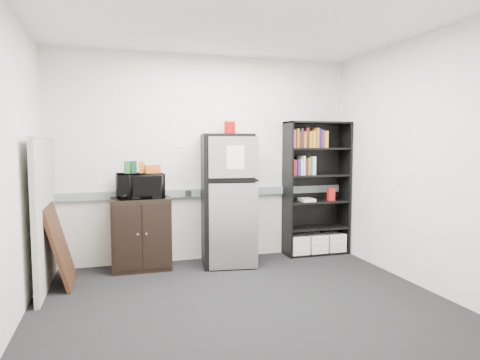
{
  "coord_description": "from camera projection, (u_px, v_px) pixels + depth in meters",
  "views": [
    {
      "loc": [
        -1.17,
        -3.82,
        1.56
      ],
      "look_at": [
        0.22,
        0.9,
        1.13
      ],
      "focal_mm": 32.0,
      "sensor_mm": 36.0,
      "label": 1
    }
  ],
  "objects": [
    {
      "name": "electrical_raceway",
      "position": [
        207.0,
        193.0,
        5.69
      ],
      "size": [
        3.92,
        0.05,
        0.1
      ],
      "primitive_type": "cube",
      "color": "gray",
      "rests_on": "wall_back"
    },
    {
      "name": "wall_back",
      "position": [
        206.0,
        159.0,
        5.67
      ],
      "size": [
        4.0,
        0.02,
        2.7
      ],
      "primitive_type": "cube",
      "color": "white",
      "rests_on": "floor"
    },
    {
      "name": "ceiling",
      "position": [
        245.0,
        17.0,
        3.88
      ],
      "size": [
        4.0,
        3.5,
        0.02
      ],
      "primitive_type": "cube",
      "color": "white",
      "rests_on": "wall_back"
    },
    {
      "name": "framed_poster",
      "position": [
        60.0,
        244.0,
        4.68
      ],
      "size": [
        0.27,
        0.71,
        0.89
      ],
      "rotation": [
        0.0,
        -0.26,
        0.0
      ],
      "color": "black",
      "rests_on": "floor"
    },
    {
      "name": "coffee_can",
      "position": [
        230.0,
        126.0,
        5.52
      ],
      "size": [
        0.15,
        0.15,
        0.2
      ],
      "color": "#A60709",
      "rests_on": "refrigerator"
    },
    {
      "name": "bookshelf",
      "position": [
        316.0,
        189.0,
        5.97
      ],
      "size": [
        0.9,
        0.34,
        1.85
      ],
      "color": "black",
      "rests_on": "floor"
    },
    {
      "name": "refrigerator",
      "position": [
        227.0,
        200.0,
        5.46
      ],
      "size": [
        0.7,
        0.73,
        1.67
      ],
      "rotation": [
        0.0,
        0.0,
        -0.13
      ],
      "color": "black",
      "rests_on": "floor"
    },
    {
      "name": "snack_bag",
      "position": [
        153.0,
        169.0,
        5.21
      ],
      "size": [
        0.18,
        0.11,
        0.1
      ],
      "primitive_type": "cube",
      "rotation": [
        0.0,
        0.0,
        0.04
      ],
      "color": "#CD5314",
      "rests_on": "microwave"
    },
    {
      "name": "wall_right",
      "position": [
        423.0,
        163.0,
        4.57
      ],
      "size": [
        0.02,
        3.5,
        2.7
      ],
      "primitive_type": "cube",
      "color": "white",
      "rests_on": "floor"
    },
    {
      "name": "snack_box_b",
      "position": [
        133.0,
        167.0,
        5.19
      ],
      "size": [
        0.08,
        0.07,
        0.15
      ],
      "primitive_type": "cube",
      "rotation": [
        0.0,
        0.0,
        0.34
      ],
      "color": "#0C361A",
      "rests_on": "microwave"
    },
    {
      "name": "cabinet",
      "position": [
        141.0,
        234.0,
        5.27
      ],
      "size": [
        0.71,
        0.47,
        0.89
      ],
      "color": "black",
      "rests_on": "floor"
    },
    {
      "name": "microwave",
      "position": [
        140.0,
        186.0,
        5.2
      ],
      "size": [
        0.57,
        0.41,
        0.3
      ],
      "primitive_type": "imported",
      "rotation": [
        0.0,
        0.0,
        0.08
      ],
      "color": "black",
      "rests_on": "cabinet"
    },
    {
      "name": "floor",
      "position": [
        244.0,
        305.0,
        4.12
      ],
      "size": [
        4.0,
        4.0,
        0.0
      ],
      "primitive_type": "plane",
      "color": "black",
      "rests_on": "ground"
    },
    {
      "name": "wall_left",
      "position": [
        7.0,
        169.0,
        3.44
      ],
      "size": [
        0.02,
        3.5,
        2.7
      ],
      "primitive_type": "cube",
      "color": "white",
      "rests_on": "floor"
    },
    {
      "name": "cubicle_partition",
      "position": [
        44.0,
        213.0,
        4.55
      ],
      "size": [
        0.06,
        1.3,
        1.62
      ],
      "color": "#ABA498",
      "rests_on": "floor"
    },
    {
      "name": "snack_box_c",
      "position": [
        142.0,
        167.0,
        5.22
      ],
      "size": [
        0.07,
        0.05,
        0.14
      ],
      "primitive_type": "cube",
      "rotation": [
        0.0,
        0.0,
        0.01
      ],
      "color": "#C46B12",
      "rests_on": "microwave"
    },
    {
      "name": "snack_box_a",
      "position": [
        128.0,
        167.0,
        5.17
      ],
      "size": [
        0.08,
        0.06,
        0.15
      ],
      "primitive_type": "cube",
      "rotation": [
        0.0,
        0.0,
        0.23
      ],
      "color": "#1B5F29",
      "rests_on": "microwave"
    },
    {
      "name": "wall_note",
      "position": [
        180.0,
        144.0,
        5.55
      ],
      "size": [
        0.14,
        0.0,
        0.1
      ],
      "primitive_type": "cube",
      "color": "white",
      "rests_on": "wall_back"
    }
  ]
}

